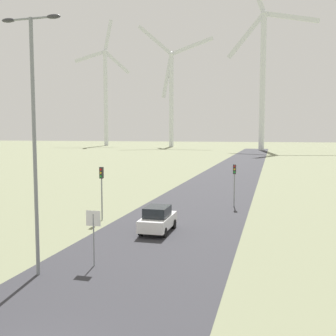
# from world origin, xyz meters

# --- Properties ---
(road_surface) EXTENTS (10.00, 240.00, 0.01)m
(road_surface) POSITION_xyz_m (0.00, 48.00, 0.00)
(road_surface) COLOR #2D2D33
(road_surface) RESTS_ON ground
(streetlamp) EXTENTS (3.09, 0.32, 12.31)m
(streetlamp) POSITION_xyz_m (-4.06, 7.39, 7.48)
(streetlamp) COLOR gray
(streetlamp) RESTS_ON ground
(stop_sign_near) EXTENTS (0.81, 0.07, 2.93)m
(stop_sign_near) POSITION_xyz_m (-1.95, 9.22, 2.05)
(stop_sign_near) COLOR gray
(stop_sign_near) RESTS_ON ground
(traffic_light_post_near_left) EXTENTS (0.28, 0.34, 4.25)m
(traffic_light_post_near_left) POSITION_xyz_m (-6.08, 19.27, 3.10)
(traffic_light_post_near_left) COLOR gray
(traffic_light_post_near_left) RESTS_ON ground
(traffic_light_post_near_right) EXTENTS (0.28, 0.34, 3.99)m
(traffic_light_post_near_right) POSITION_xyz_m (3.51, 27.84, 2.93)
(traffic_light_post_near_right) COLOR gray
(traffic_light_post_near_right) RESTS_ON ground
(car_approaching) EXTENTS (1.88, 4.13, 1.83)m
(car_approaching) POSITION_xyz_m (-0.73, 16.81, 0.91)
(car_approaching) COLOR white
(car_approaching) RESTS_ON ground
(wind_turbine_far_left) EXTENTS (28.43, 9.54, 67.52)m
(wind_turbine_far_left) POSITION_xyz_m (-81.84, 191.14, 30.45)
(wind_turbine_far_left) COLOR silver
(wind_turbine_far_left) RESTS_ON ground
(wind_turbine_left) EXTENTS (37.35, 4.55, 60.36)m
(wind_turbine_left) POSITION_xyz_m (-42.50, 181.99, 28.53)
(wind_turbine_left) COLOR silver
(wind_turbine_left) RESTS_ON ground
(wind_turbine_center) EXTENTS (35.11, 6.29, 73.78)m
(wind_turbine_center) POSITION_xyz_m (2.33, 153.28, 32.65)
(wind_turbine_center) COLOR silver
(wind_turbine_center) RESTS_ON ground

